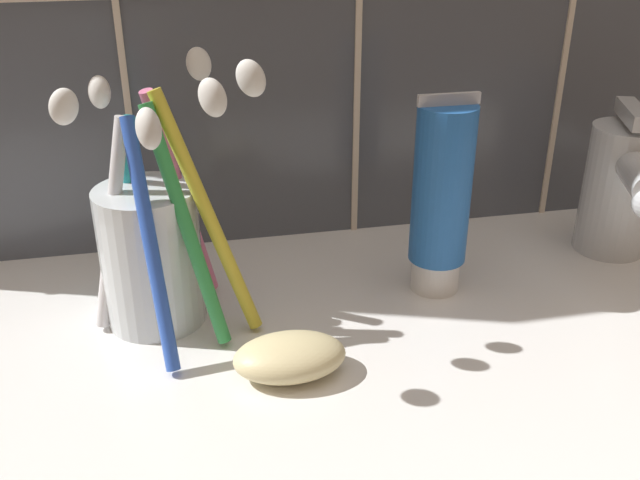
% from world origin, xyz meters
% --- Properties ---
extents(sink_counter, '(0.72, 0.36, 0.02)m').
position_xyz_m(sink_counter, '(0.00, 0.00, 0.01)').
color(sink_counter, white).
rests_on(sink_counter, ground).
extents(toothbrush_cup, '(0.13, 0.13, 0.18)m').
position_xyz_m(toothbrush_cup, '(-0.15, 0.06, 0.08)').
color(toothbrush_cup, silver).
rests_on(toothbrush_cup, sink_counter).
extents(toothpaste_tube, '(0.04, 0.04, 0.15)m').
position_xyz_m(toothpaste_tube, '(0.05, 0.06, 0.09)').
color(toothpaste_tube, white).
rests_on(toothpaste_tube, sink_counter).
extents(sink_faucet, '(0.07, 0.11, 0.12)m').
position_xyz_m(sink_faucet, '(0.21, 0.09, 0.08)').
color(sink_faucet, silver).
rests_on(sink_faucet, sink_counter).
extents(soap_bar, '(0.07, 0.05, 0.02)m').
position_xyz_m(soap_bar, '(-0.07, -0.02, 0.03)').
color(soap_bar, beige).
rests_on(soap_bar, sink_counter).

